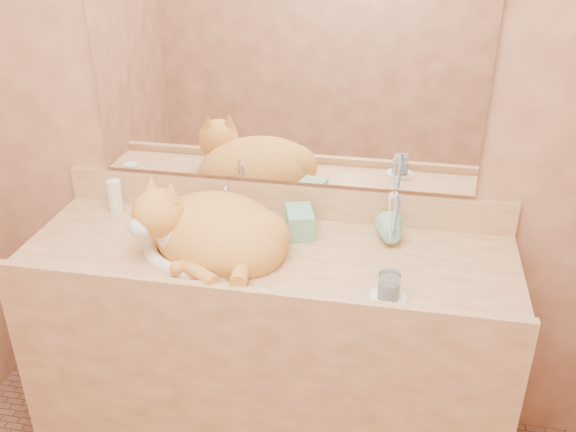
% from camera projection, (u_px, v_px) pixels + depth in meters
% --- Properties ---
extents(wall_back, '(2.40, 0.02, 2.50)m').
position_uv_depth(wall_back, '(283.00, 107.00, 2.13)').
color(wall_back, '#986045').
rests_on(wall_back, ground).
extents(vanity_counter, '(1.60, 0.55, 0.85)m').
position_uv_depth(vanity_counter, '(269.00, 355.00, 2.27)').
color(vanity_counter, '#A47349').
rests_on(vanity_counter, floor).
extents(mirror, '(1.30, 0.02, 0.80)m').
position_uv_depth(mirror, '(282.00, 66.00, 2.05)').
color(mirror, white).
rests_on(mirror, wall_back).
extents(sink_basin, '(0.46, 0.39, 0.14)m').
position_uv_depth(sink_basin, '(212.00, 231.00, 2.05)').
color(sink_basin, white).
rests_on(sink_basin, vanity_counter).
extents(faucet, '(0.04, 0.11, 0.16)m').
position_uv_depth(faucet, '(226.00, 205.00, 2.20)').
color(faucet, silver).
rests_on(faucet, vanity_counter).
extents(cat, '(0.59, 0.54, 0.26)m').
position_uv_depth(cat, '(210.00, 228.00, 2.04)').
color(cat, orange).
rests_on(cat, sink_basin).
extents(soap_dispenser, '(0.11, 0.11, 0.20)m').
position_uv_depth(soap_dispenser, '(302.00, 217.00, 2.08)').
color(soap_dispenser, '#77BFA2').
rests_on(soap_dispenser, vanity_counter).
extents(toothbrush_cup, '(0.11, 0.11, 0.09)m').
position_uv_depth(toothbrush_cup, '(392.00, 238.00, 2.06)').
color(toothbrush_cup, '#77BFA2').
rests_on(toothbrush_cup, vanity_counter).
extents(toothbrushes, '(0.03, 0.03, 0.21)m').
position_uv_depth(toothbrushes, '(394.00, 216.00, 2.03)').
color(toothbrushes, white).
rests_on(toothbrushes, toothbrush_cup).
extents(saucer, '(0.11, 0.11, 0.01)m').
position_uv_depth(saucer, '(388.00, 298.00, 1.84)').
color(saucer, white).
rests_on(saucer, vanity_counter).
extents(water_glass, '(0.06, 0.06, 0.08)m').
position_uv_depth(water_glass, '(389.00, 286.00, 1.82)').
color(water_glass, silver).
rests_on(water_glass, saucer).
extents(lotion_bottle, '(0.05, 0.05, 0.12)m').
position_uv_depth(lotion_bottle, '(115.00, 196.00, 2.30)').
color(lotion_bottle, white).
rests_on(lotion_bottle, vanity_counter).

